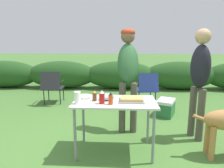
{
  "coord_description": "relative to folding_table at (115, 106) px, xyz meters",
  "views": [
    {
      "loc": [
        0.1,
        -2.58,
        1.48
      ],
      "look_at": [
        -0.06,
        0.4,
        0.89
      ],
      "focal_mm": 32.0,
      "sensor_mm": 36.0,
      "label": 1
    }
  ],
  "objects": [
    {
      "name": "paper_cup_stack",
      "position": [
        -0.47,
        -0.16,
        0.16
      ],
      "size": [
        0.08,
        0.08,
        0.16
      ],
      "primitive_type": "cylinder",
      "color": "white",
      "rests_on": "folding_table"
    },
    {
      "name": "ground_plane",
      "position": [
        0.0,
        0.0,
        -0.66
      ],
      "size": [
        60.0,
        60.0,
        0.0
      ],
      "primitive_type": "plane",
      "color": "#477533"
    },
    {
      "name": "camp_chair_near_hedge",
      "position": [
        0.67,
        2.13,
        -0.2
      ],
      "size": [
        0.56,
        0.66,
        0.83
      ],
      "rotation": [
        0.0,
        0.0,
        0.16
      ],
      "color": "navy",
      "rests_on": "ground"
    },
    {
      "name": "hot_sauce_bottle",
      "position": [
        -0.05,
        -0.17,
        0.15
      ],
      "size": [
        0.06,
        0.06,
        0.16
      ],
      "color": "#CC4214",
      "rests_on": "folding_table"
    },
    {
      "name": "plate_stack",
      "position": [
        -0.42,
        0.09,
        0.1
      ],
      "size": [
        0.2,
        0.2,
        0.04
      ],
      "primitive_type": "cylinder",
      "color": "white",
      "rests_on": "folding_table"
    },
    {
      "name": "camp_chair_green_behind_table",
      "position": [
        -1.66,
        2.23,
        -0.2
      ],
      "size": [
        0.52,
        0.63,
        0.83
      ],
      "rotation": [
        0.0,
        0.0,
        0.08
      ],
      "color": "#232328",
      "rests_on": "ground"
    },
    {
      "name": "cooler_box",
      "position": [
        1.02,
        1.53,
        -0.49
      ],
      "size": [
        0.49,
        0.57,
        0.34
      ],
      "rotation": [
        0.0,
        0.0,
        4.29
      ],
      "color": "#286B3D",
      "rests_on": "ground"
    },
    {
      "name": "ketchup_bottle",
      "position": [
        -0.16,
        -0.14,
        0.16
      ],
      "size": [
        0.07,
        0.07,
        0.17
      ],
      "color": "red",
      "rests_on": "folding_table"
    },
    {
      "name": "mixing_bowl",
      "position": [
        -0.11,
        0.06,
        0.12
      ],
      "size": [
        0.21,
        0.21,
        0.08
      ],
      "primitive_type": "ellipsoid",
      "color": "#99B2CC",
      "rests_on": "folding_table"
    },
    {
      "name": "shrub_hedge",
      "position": [
        0.0,
        4.11,
        -0.2
      ],
      "size": [
        14.4,
        0.9,
        0.93
      ],
      "color": "#234C1E",
      "rests_on": "ground"
    },
    {
      "name": "standing_person_in_dark_puffer",
      "position": [
        0.19,
        0.79,
        0.46
      ],
      "size": [
        0.37,
        0.51,
        1.75
      ],
      "rotation": [
        0.0,
        0.0,
        0.04
      ],
      "color": "#4C473D",
      "rests_on": "ground"
    },
    {
      "name": "standing_person_with_beanie",
      "position": [
        1.27,
        0.49,
        0.38
      ],
      "size": [
        0.35,
        0.4,
        1.71
      ],
      "rotation": [
        0.0,
        0.0,
        -1.22
      ],
      "color": "#4C473D",
      "rests_on": "ground"
    },
    {
      "name": "folding_table",
      "position": [
        0.0,
        0.0,
        0.0
      ],
      "size": [
        1.1,
        0.64,
        0.74
      ],
      "color": "silver",
      "rests_on": "ground"
    },
    {
      "name": "food_tray",
      "position": [
        0.22,
        -0.02,
        0.1
      ],
      "size": [
        0.33,
        0.26,
        0.06
      ],
      "color": "#9E9EA3",
      "rests_on": "folding_table"
    },
    {
      "name": "beer_bottle",
      "position": [
        -0.27,
        -0.02,
        0.14
      ],
      "size": [
        0.06,
        0.06,
        0.14
      ],
      "color": "brown",
      "rests_on": "folding_table"
    }
  ]
}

